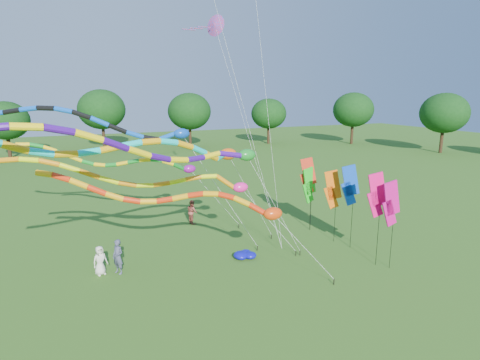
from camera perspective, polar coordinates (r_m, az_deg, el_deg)
name	(u,v)px	position (r m, az deg, el deg)	size (l,w,h in m)	color
ground	(277,292)	(19.81, 5.33, -15.59)	(160.00, 160.00, 0.00)	#285B18
tree_ring	(215,175)	(19.49, -3.60, 0.76)	(119.66, 118.83, 9.42)	#382314
tube_kite_red	(191,200)	(19.14, -7.05, -2.86)	(12.69, 5.28, 6.34)	black
tube_kite_orange	(152,178)	(20.81, -12.38, 0.25)	(15.03, 2.61, 6.99)	black
tube_kite_purple	(144,149)	(16.53, -13.52, 4.37)	(17.12, 4.30, 9.01)	black
tube_kite_blue	(92,123)	(22.28, -20.30, 7.59)	(15.56, 4.37, 9.33)	black
tube_kite_cyan	(156,150)	(18.85, -11.87, 4.21)	(15.12, 5.93, 8.82)	black
tube_kite_green	(130,162)	(26.29, -15.32, 2.52)	(13.05, 2.61, 6.93)	black
delta_kite_high_c	(215,25)	(27.98, -3.62, 21.11)	(3.81, 7.68, 14.92)	black
banner_pole_orange	(332,190)	(25.40, 13.01, -1.33)	(1.11, 0.50, 4.65)	black
banner_pole_magenta_a	(377,195)	(22.33, 18.86, -2.05)	(1.15, 0.36, 5.23)	black
banner_pole_green	(309,185)	(27.18, 9.79, -0.74)	(1.16, 0.25, 4.44)	black
banner_pole_magenta_b	(391,204)	(22.23, 20.67, -3.17)	(1.16, 0.15, 4.88)	black
banner_pole_blue_b	(350,185)	(24.50, 15.36, -0.74)	(1.13, 0.44, 5.16)	black
banner_pole_red	(308,176)	(27.16, 9.64, 0.60)	(1.11, 0.49, 5.07)	black
blue_nylon_heap	(251,254)	(23.37, 1.51, -10.42)	(1.00, 1.26, 0.50)	#0D0EAA
person_a	(100,260)	(22.30, -19.28, -10.76)	(0.76, 0.49, 1.55)	silver
person_b	(118,257)	(22.09, -16.97, -10.40)	(0.67, 0.44, 1.85)	#42445D
person_c	(192,212)	(29.06, -6.82, -4.51)	(0.84, 0.65, 1.73)	#964436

